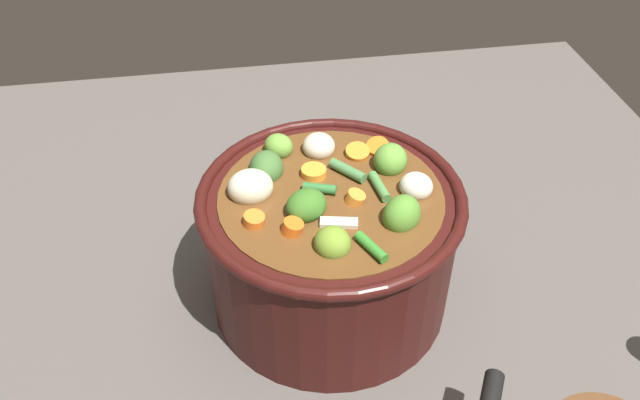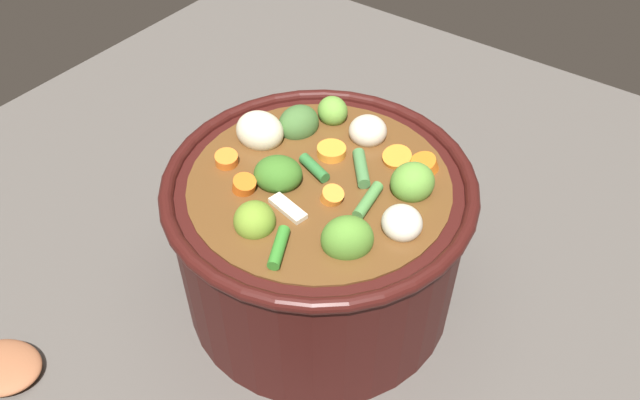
% 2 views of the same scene
% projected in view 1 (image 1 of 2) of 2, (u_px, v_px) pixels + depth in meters
% --- Properties ---
extents(ground_plane, '(1.10, 1.10, 0.00)m').
position_uv_depth(ground_plane, '(329.00, 295.00, 0.76)').
color(ground_plane, '#514C47').
extents(cooking_pot, '(0.28, 0.28, 0.18)m').
position_uv_depth(cooking_pot, '(330.00, 243.00, 0.70)').
color(cooking_pot, '#38110F').
rests_on(cooking_pot, ground_plane).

